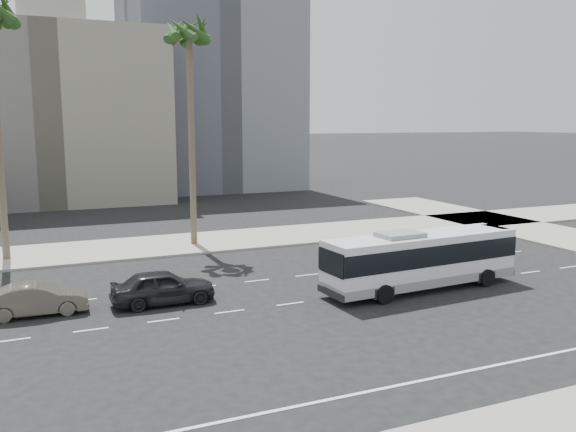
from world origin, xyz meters
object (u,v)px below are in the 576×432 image
car_b (37,299)px  palm_near (189,37)px  city_bus (421,258)px  car_a (163,287)px

car_b → palm_near: palm_near is taller
car_b → palm_near: bearing=-38.9°
city_bus → car_a: bearing=163.9°
palm_near → car_a: bearing=-110.7°
city_bus → palm_near: 21.25m
car_a → palm_near: (4.77, 12.61, 13.18)m
city_bus → car_a: city_bus is taller
city_bus → car_b: (-18.16, 3.34, -0.91)m
car_b → palm_near: 20.66m
city_bus → palm_near: (-7.88, 15.37, 12.38)m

